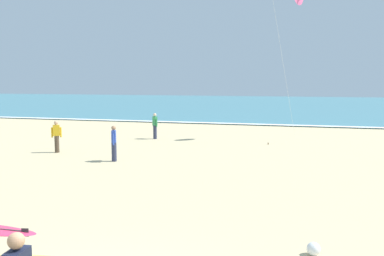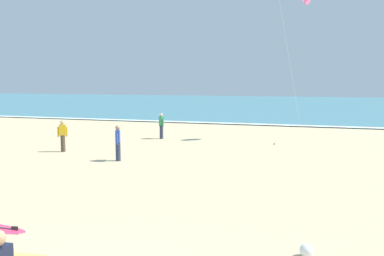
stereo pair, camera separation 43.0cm
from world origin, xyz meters
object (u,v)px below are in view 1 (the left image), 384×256
Objects in this scene: beach_ball at (314,249)px; bystander_green_top at (155,126)px; bystander_yellow_top at (57,136)px; bystander_blue_top at (114,143)px.

bystander_green_top is at bearing 121.24° from beach_ball.
bystander_green_top is at bearing 62.12° from bystander_yellow_top.
bystander_blue_top reaches higher than beach_ball.
bystander_green_top is 17.39m from beach_ball.
bystander_blue_top is at bearing 136.71° from beach_ball.
bystander_green_top is 1.00× the size of bystander_blue_top.
beach_ball is (8.31, -7.83, -0.67)m from bystander_blue_top.
bystander_blue_top is (0.70, -7.03, 0.00)m from bystander_green_top.
bystander_yellow_top is 5.68× the size of beach_ball.
bystander_blue_top is at bearing -84.30° from bystander_green_top.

